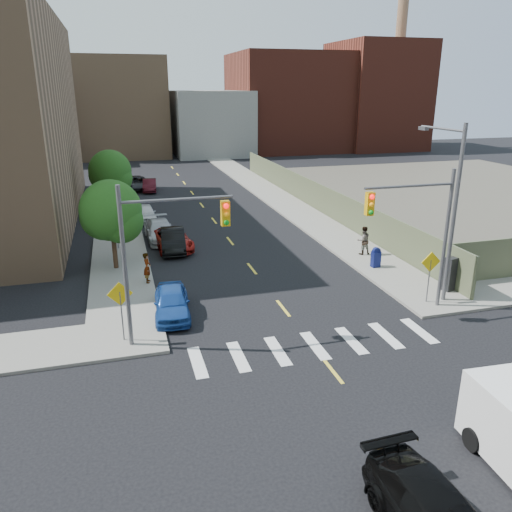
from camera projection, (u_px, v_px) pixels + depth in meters
ground at (355, 399)px, 17.77m from camera, size 160.00×160.00×0.00m
sidewalk_nw at (115, 190)px, 53.60m from camera, size 3.50×73.00×0.15m
sidewalk_ne at (254, 183)px, 57.57m from camera, size 3.50×73.00×0.15m
fence_north at (313, 195)px, 45.35m from camera, size 0.12×44.00×2.50m
gravel_lot at (469, 193)px, 52.28m from camera, size 36.00×42.00×0.06m
bg_bldg_west at (10, 119)px, 74.03m from camera, size 14.00×18.00×12.00m
bg_bldg_midwest at (120, 107)px, 79.47m from camera, size 14.00×16.00×15.00m
bg_bldg_center at (209, 123)px, 82.03m from camera, size 12.00×16.00×10.00m
bg_bldg_east at (286, 103)px, 86.47m from camera, size 18.00×18.00×16.00m
bg_bldg_fareast at (375, 96)px, 88.42m from camera, size 14.00×16.00×18.00m
smokestack at (398, 66)px, 87.83m from camera, size 1.80×1.80×28.00m
signal_nw at (161, 243)px, 20.26m from camera, size 4.59×0.30×7.00m
signal_ne at (420, 223)px, 23.32m from camera, size 4.59×0.30×7.00m
streetlight_ne at (450, 201)px, 24.48m from camera, size 0.25×3.70×9.00m
warn_sign_nw at (120, 301)px, 21.06m from camera, size 1.06×0.06×2.83m
warn_sign_ne at (430, 268)px, 24.90m from camera, size 1.06×0.06×2.83m
warn_sign_midwest at (116, 222)px, 33.37m from camera, size 1.06×0.06×2.83m
tree_west_near at (111, 214)px, 29.23m from camera, size 3.66×3.64×5.52m
tree_west_far at (110, 174)px, 42.91m from camera, size 3.66×3.64×5.52m
parked_car_blue at (172, 302)px, 24.06m from camera, size 2.00×4.26×1.41m
parked_car_black at (173, 240)px, 33.73m from camera, size 1.90×4.60×1.48m
parked_car_red at (172, 239)px, 34.08m from camera, size 2.69×5.06×1.35m
parked_car_silver at (160, 231)px, 36.00m from camera, size 2.22×5.02×1.43m
parked_car_white at (145, 213)px, 41.16m from camera, size 1.81×4.11×1.38m
parked_car_maroon at (150, 185)px, 52.96m from camera, size 1.72×4.03×1.29m
parked_car_grey at (136, 183)px, 54.04m from camera, size 2.48×5.05×1.38m
mailbox at (376, 257)px, 30.24m from camera, size 0.53×0.42×1.24m
payphone at (450, 274)px, 26.63m from camera, size 0.66×0.59×1.85m
pedestrian_west at (147, 268)px, 27.74m from camera, size 0.50×0.68×1.73m
pedestrian_east at (363, 240)px, 32.44m from camera, size 0.92×0.72×1.87m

